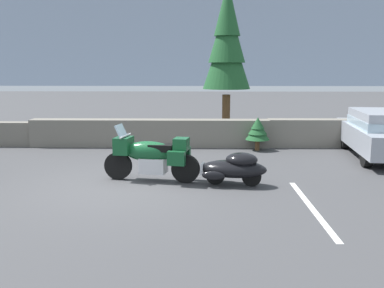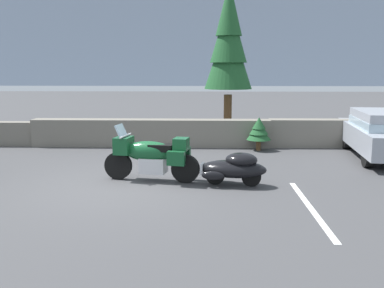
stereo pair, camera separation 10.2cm
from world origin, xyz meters
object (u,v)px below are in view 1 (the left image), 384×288
object	(u,v)px
sedan_at_right_edge	(384,132)
pine_tree_tall	(227,41)
touring_motorcycle	(151,155)
car_shaped_trailer	(234,168)

from	to	relation	value
sedan_at_right_edge	pine_tree_tall	distance (m)	6.30
sedan_at_right_edge	pine_tree_tall	xyz separation A→B (m)	(-4.43, 3.48, 2.82)
touring_motorcycle	pine_tree_tall	xyz separation A→B (m)	(2.11, 6.30, 2.97)
touring_motorcycle	pine_tree_tall	world-z (taller)	pine_tree_tall
pine_tree_tall	sedan_at_right_edge	bearing A→B (deg)	-38.10
touring_motorcycle	car_shaped_trailer	xyz separation A→B (m)	(1.92, -0.35, -0.21)
car_shaped_trailer	pine_tree_tall	world-z (taller)	pine_tree_tall
touring_motorcycle	pine_tree_tall	size ratio (longest dim) A/B	0.40
car_shaped_trailer	sedan_at_right_edge	distance (m)	5.62
touring_motorcycle	car_shaped_trailer	distance (m)	1.96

